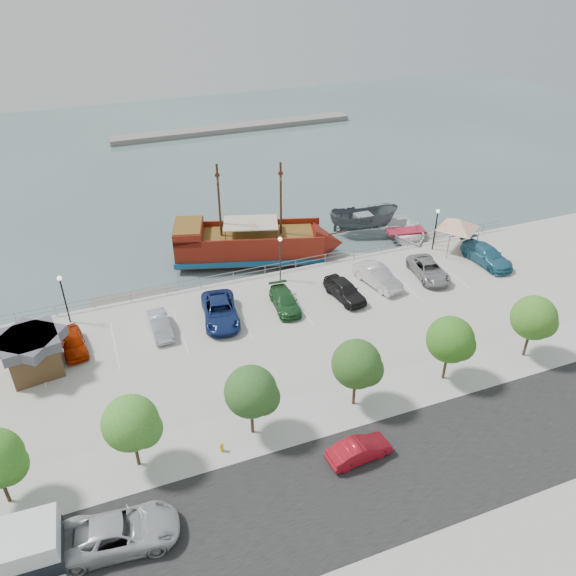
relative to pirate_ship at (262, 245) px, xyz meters
name	(u,v)px	position (x,y,z in m)	size (l,w,h in m)	color
ground	(308,329)	(-0.18, -12.13, -1.75)	(160.00, 160.00, 0.00)	#46585A
land_slab	(465,547)	(-0.18, -33.13, -1.35)	(100.00, 58.00, 1.20)	#ADA996
street	(415,467)	(-0.18, -28.13, -0.74)	(100.00, 8.00, 0.04)	black
sidewalk	(367,400)	(-0.18, -22.13, -0.74)	(100.00, 4.00, 0.05)	#ACABA7
seawall_railing	(275,268)	(-0.18, -4.33, -0.23)	(50.00, 0.06, 1.00)	gray
far_shore	(234,128)	(9.82, 42.87, -1.35)	(40.00, 3.00, 0.80)	gray
pirate_ship	(262,245)	(0.00, 0.00, 0.00)	(16.91, 8.98, 10.47)	maroon
patrol_boat	(363,221)	(11.97, 1.72, -0.34)	(2.76, 7.33, 2.84)	#495056
speedboat	(405,234)	(15.41, -1.36, -1.01)	(5.15, 7.22, 1.49)	white
dock_west	(134,300)	(-12.91, -2.93, -1.55)	(7.31, 2.09, 0.42)	#676357
dock_mid	(339,260)	(7.00, -2.93, -1.55)	(7.31, 2.09, 0.42)	gray
dock_east	(429,242)	(17.30, -2.93, -1.54)	(7.43, 2.12, 0.42)	gray
shed	(32,353)	(-20.66, -11.03, 0.87)	(4.21, 4.21, 3.06)	#533921
canopy_tent	(459,219)	(17.69, -6.55, 2.64)	(5.43, 5.43, 3.91)	slate
street_van	(120,532)	(-16.74, -26.88, 0.08)	(2.76, 5.99, 1.66)	#B7BABD
street_sedan	(359,450)	(-2.93, -26.31, -0.10)	(1.38, 3.95, 1.30)	#B11320
fire_hydrant	(222,447)	(-10.37, -22.93, -0.38)	(0.24, 0.24, 0.69)	gold
lamp_post_left	(63,291)	(-18.18, -5.63, 2.19)	(0.36, 0.36, 4.28)	black
lamp_post_mid	(280,251)	(-0.18, -5.63, 2.19)	(0.36, 0.36, 4.28)	black
lamp_post_right	(436,222)	(15.82, -5.63, 2.19)	(0.36, 0.36, 4.28)	black
tree_b	(134,424)	(-15.03, -22.20, 2.54)	(3.30, 3.20, 5.00)	#473321
tree_c	(254,393)	(-8.03, -22.20, 2.54)	(3.30, 3.20, 5.00)	#473321
tree_d	(359,365)	(-1.03, -22.20, 2.54)	(3.30, 3.20, 5.00)	#473321
tree_e	(452,341)	(5.97, -22.20, 2.54)	(3.30, 3.20, 5.00)	#473321
tree_f	(536,319)	(12.97, -22.20, 2.54)	(3.30, 3.20, 5.00)	#473321
parked_car_a	(73,342)	(-18.07, -9.52, -0.04)	(1.69, 4.19, 1.43)	#B72802
parked_car_b	(160,325)	(-11.64, -9.61, -0.08)	(1.43, 4.10, 1.35)	#A8AEBC
parked_car_c	(220,311)	(-6.82, -9.67, 0.06)	(2.69, 5.82, 1.62)	navy
parked_car_d	(285,301)	(-1.39, -9.94, -0.09)	(1.86, 4.58, 1.33)	#235729
parked_car_e	(345,290)	(3.90, -10.37, 0.04)	(1.87, 4.65, 1.58)	black
parked_car_f	(378,276)	(7.54, -9.45, 0.08)	(1.77, 5.08, 1.67)	silver
parked_car_g	(429,270)	(12.51, -9.94, -0.03)	(2.40, 5.21, 1.45)	gray
parked_car_h	(487,255)	(19.00, -9.72, 0.06)	(2.29, 5.62, 1.63)	teal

